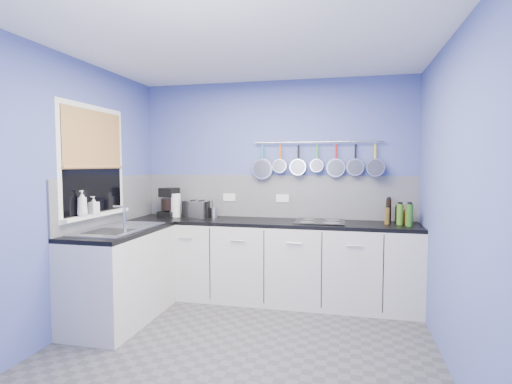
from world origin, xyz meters
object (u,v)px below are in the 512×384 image
at_px(soap_bottle_a, 82,203).
at_px(hob, 320,222).
at_px(paper_towel, 175,205).
at_px(soap_bottle_b, 94,205).
at_px(coffee_maker, 169,202).
at_px(canister, 214,213).
at_px(toaster, 197,209).

xyz_separation_m(soap_bottle_a, hob, (2.09, 1.15, -0.26)).
bearing_deg(paper_towel, soap_bottle_b, -109.64).
height_order(coffee_maker, canister, coffee_maker).
height_order(soap_bottle_b, canister, soap_bottle_b).
xyz_separation_m(coffee_maker, hob, (1.81, -0.07, -0.17)).
bearing_deg(hob, toaster, 176.24).
height_order(soap_bottle_a, coffee_maker, soap_bottle_a).
bearing_deg(soap_bottle_a, canister, 56.11).
height_order(paper_towel, coffee_maker, coffee_maker).
xyz_separation_m(soap_bottle_b, toaster, (0.63, 1.08, -0.14)).
height_order(paper_towel, hob, paper_towel).
bearing_deg(hob, coffee_maker, 177.93).
relative_size(soap_bottle_b, coffee_maker, 0.50).
distance_m(soap_bottle_a, toaster, 1.41).
bearing_deg(canister, soap_bottle_b, -127.83).
bearing_deg(coffee_maker, canister, 14.85).
distance_m(soap_bottle_a, hob, 2.40).
distance_m(soap_bottle_a, soap_bottle_b, 0.17).
distance_m(paper_towel, toaster, 0.27).
bearing_deg(paper_towel, soap_bottle_a, -107.07).
bearing_deg(soap_bottle_b, paper_towel, 70.36).
bearing_deg(toaster, canister, 20.48).
bearing_deg(hob, canister, 175.50).
height_order(toaster, canister, toaster).
bearing_deg(coffee_maker, paper_towel, 6.28).
bearing_deg(paper_towel, toaster, 8.37).
bearing_deg(coffee_maker, soap_bottle_b, -93.30).
bearing_deg(toaster, hob, 15.94).
xyz_separation_m(coffee_maker, toaster, (0.36, 0.03, -0.08)).
height_order(soap_bottle_b, paper_towel, soap_bottle_b).
distance_m(soap_bottle_b, toaster, 1.26).
relative_size(soap_bottle_a, soap_bottle_b, 1.39).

